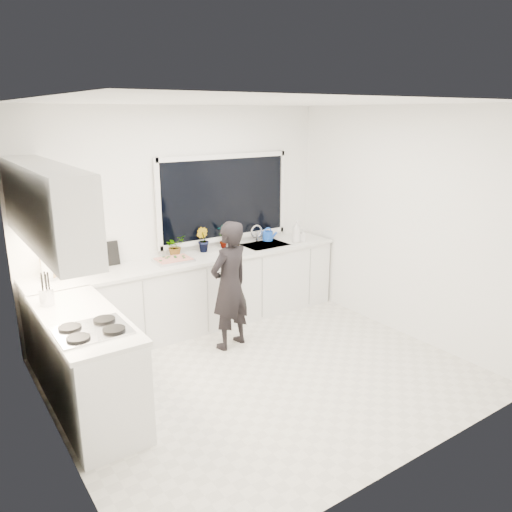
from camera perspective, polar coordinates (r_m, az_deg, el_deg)
floor at (r=5.32m, az=0.83°, el=-13.41°), size 4.00×3.50×0.02m
wall_back at (r=6.28m, az=-8.46°, el=4.32°), size 4.00×0.02×2.70m
wall_left at (r=4.04m, az=-23.10°, el=-3.43°), size 0.02×3.50×2.70m
wall_right at (r=6.16m, az=16.36°, el=3.60°), size 0.02×3.50×2.70m
ceiling at (r=4.64m, az=0.97°, el=17.30°), size 4.00×3.50×0.02m
window at (r=6.50m, az=-3.62°, el=6.64°), size 1.80×0.02×1.00m
base_cabinets_back at (r=6.27m, az=-6.86°, el=-4.32°), size 3.92×0.58×0.88m
base_cabinets_left at (r=4.77m, az=-18.73°, el=-11.89°), size 0.58×1.60×0.88m
countertop_back at (r=6.11m, az=-6.96°, el=-0.30°), size 3.94×0.62×0.04m
countertop_left at (r=4.58m, az=-19.25°, el=-6.79°), size 0.62×1.60×0.04m
upper_cabinets at (r=4.63m, az=-22.94°, el=5.36°), size 0.34×2.10×0.70m
sink at (r=6.66m, az=1.03°, el=0.91°), size 0.58×0.42×0.14m
faucet at (r=6.78m, az=0.05°, el=2.58°), size 0.03×0.03×0.22m
stovetop at (r=4.25m, az=-18.25°, el=-7.99°), size 0.56×0.48×0.03m
person at (r=5.62m, az=-3.03°, el=-3.39°), size 0.61×0.48×1.48m
pizza_tray at (r=5.96m, az=-9.40°, el=-0.48°), size 0.44×0.33×0.03m
pizza at (r=5.96m, az=-9.41°, el=-0.32°), size 0.40×0.29×0.01m
watering_can at (r=6.85m, az=1.34°, el=2.32°), size 0.17×0.17×0.13m
paper_towel_roll at (r=5.64m, az=-22.78°, el=-1.27°), size 0.15×0.15×0.26m
knife_block at (r=5.69m, az=-22.53°, el=-1.31°), size 0.15×0.13×0.22m
utensil_crock at (r=4.93m, az=-22.80°, el=-4.32°), size 0.15×0.15×0.16m
picture_frame_large at (r=5.94m, az=-16.41°, el=0.27°), size 0.22×0.02×0.28m
picture_frame_small at (r=5.88m, az=-18.22°, el=0.06°), size 0.25×0.08×0.30m
herb_plants at (r=6.31m, az=-5.98°, el=1.78°), size 1.11×0.25×0.31m
soap_bottles at (r=6.75m, az=4.78°, el=2.74°), size 0.25×0.17×0.31m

